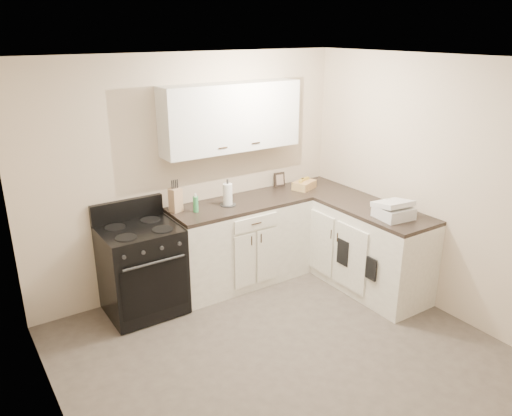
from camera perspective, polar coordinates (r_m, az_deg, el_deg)
floor at (r=4.52m, az=3.97°, el=-17.08°), size 3.60×3.60×0.00m
ceiling at (r=3.62m, az=4.94°, el=16.40°), size 3.60×3.60×0.00m
wall_back at (r=5.36m, az=-7.45°, el=3.83°), size 3.60×0.00×3.60m
wall_right at (r=5.15m, az=20.48°, el=2.06°), size 0.00×3.60×3.60m
wall_left at (r=3.23m, az=-22.14°, el=-8.74°), size 0.00×3.60×3.60m
base_cabinets_back at (r=5.57m, az=-1.79°, el=-4.11°), size 1.55×0.60×0.90m
base_cabinets_right at (r=5.72m, az=10.93°, el=-3.83°), size 0.60×1.90×0.90m
countertop_back at (r=5.40m, az=-1.84°, el=0.45°), size 1.55×0.60×0.04m
countertop_right at (r=5.55m, az=11.24°, el=0.62°), size 0.60×1.90×0.04m
upper_cabinets at (r=5.29m, az=-2.82°, el=10.34°), size 1.55×0.30×0.70m
stove at (r=5.10m, az=-12.86°, el=-6.92°), size 0.74×0.63×0.89m
knife_block at (r=5.15m, az=-9.17°, el=0.91°), size 0.13×0.13×0.25m
paper_towel at (r=5.27m, az=-3.25°, el=1.54°), size 0.12×0.12×0.24m
soap_bottle at (r=5.12m, az=-6.91°, el=0.42°), size 0.07×0.07×0.16m
picture_frame at (r=5.92m, az=2.70°, el=3.27°), size 0.14×0.06×0.17m
wicker_basket at (r=5.87m, az=5.53°, el=2.64°), size 0.32×0.27×0.09m
countertop_grill at (r=5.12m, az=15.46°, el=-0.47°), size 0.35×0.34×0.12m
glass_jar at (r=5.22m, az=15.02°, el=0.15°), size 0.10×0.10×0.15m
oven_mitt_near at (r=5.13m, az=13.02°, el=-6.79°), size 0.02×0.13×0.23m
oven_mitt_far at (r=5.37m, az=9.91°, el=-5.02°), size 0.02×0.16×0.28m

